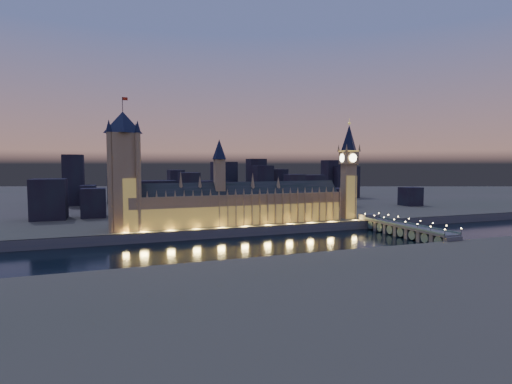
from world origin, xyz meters
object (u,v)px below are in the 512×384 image
object	(u,v)px
palace_of_westminster	(240,204)
victoria_tower	(124,165)
river_boat	(414,249)
elizabeth_tower	(349,163)
westminster_bridge	(402,229)

from	to	relation	value
palace_of_westminster	victoria_tower	bearing A→B (deg)	179.90
victoria_tower	palace_of_westminster	bearing A→B (deg)	-0.10
victoria_tower	river_boat	bearing A→B (deg)	-31.28
elizabeth_tower	westminster_bridge	distance (m)	88.91
westminster_bridge	river_boat	distance (m)	64.53
victoria_tower	elizabeth_tower	distance (m)	218.01
palace_of_westminster	elizabeth_tower	xyz separation A→B (m)	(116.68, 0.17, 38.33)
victoria_tower	westminster_bridge	world-z (taller)	victoria_tower
elizabeth_tower	river_boat	distance (m)	137.08
elizabeth_tower	river_boat	xyz separation A→B (m)	(-20.58, -119.92, -63.14)
palace_of_westminster	victoria_tower	xyz separation A→B (m)	(-101.32, 0.17, 36.60)
river_boat	elizabeth_tower	bearing A→B (deg)	80.26
palace_of_westminster	elizabeth_tower	world-z (taller)	elizabeth_tower
elizabeth_tower	palace_of_westminster	bearing A→B (deg)	-179.91
elizabeth_tower	westminster_bridge	bearing A→B (deg)	-78.23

